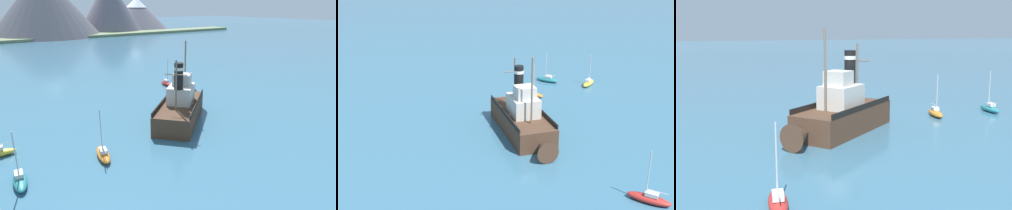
% 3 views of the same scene
% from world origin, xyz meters
% --- Properties ---
extents(ground_plane, '(600.00, 600.00, 0.00)m').
position_xyz_m(ground_plane, '(0.00, 0.00, 0.00)').
color(ground_plane, '#38667F').
extents(shoreline_strip, '(240.00, 12.00, 1.20)m').
position_xyz_m(shoreline_strip, '(0.00, 111.19, 0.60)').
color(shoreline_strip, '#6B7A56').
rests_on(shoreline_strip, ground).
extents(old_tugboat, '(13.08, 11.99, 9.90)m').
position_xyz_m(old_tugboat, '(0.41, 0.23, 1.83)').
color(old_tugboat, '#4C3323').
rests_on(old_tugboat, ground).
extents(sailboat_orange, '(1.90, 3.95, 4.90)m').
position_xyz_m(sailboat_orange, '(-12.26, -3.52, 0.43)').
color(sailboat_orange, orange).
rests_on(sailboat_orange, ground).
extents(sailboat_red, '(1.53, 3.90, 4.90)m').
position_xyz_m(sailboat_red, '(9.19, 15.55, 0.43)').
color(sailboat_red, '#B22823').
rests_on(sailboat_red, ground).
extents(sailboat_teal, '(1.55, 3.90, 4.90)m').
position_xyz_m(sailboat_teal, '(-19.81, -3.70, 0.43)').
color(sailboat_teal, '#23757A').
rests_on(sailboat_teal, ground).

